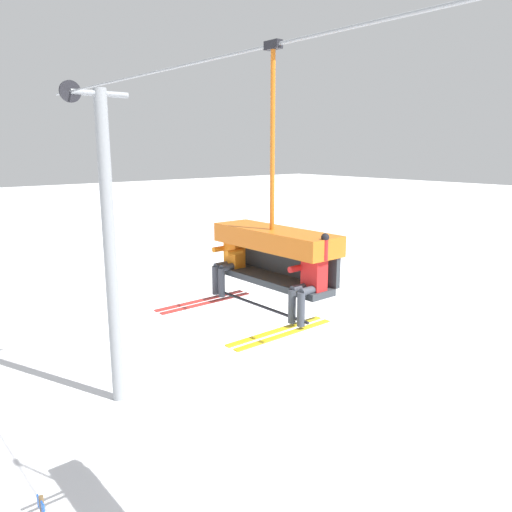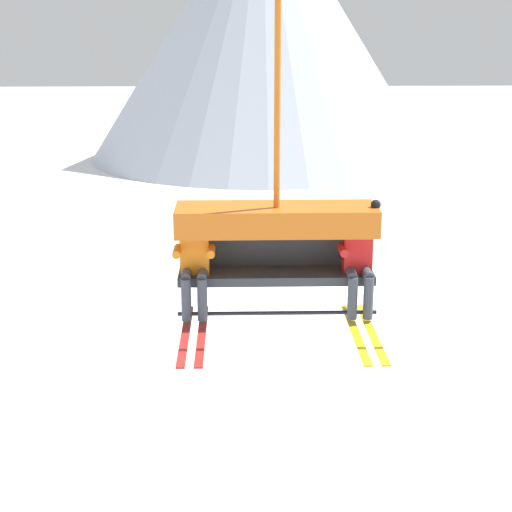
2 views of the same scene
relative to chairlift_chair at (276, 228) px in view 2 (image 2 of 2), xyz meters
The scene contains 4 objects.
mountain_peak_west 42.02m from the chairlift_chair, 88.28° to the left, with size 21.72×21.72×16.67m.
chairlift_chair is the anchor object (origin of this frame).
skier_orange 1.00m from the chairlift_chair, 166.47° to the right, with size 0.46×1.70×1.23m.
skier_red 0.99m from the chairlift_chair, 13.08° to the right, with size 0.48×1.70×1.34m.
Camera 2 is at (-0.52, -9.27, 8.27)m, focal length 55.00 mm.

